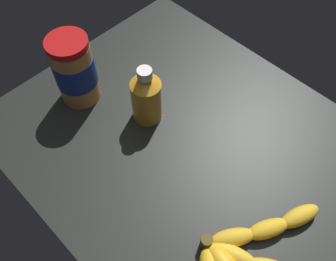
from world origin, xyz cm
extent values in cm
cube|color=black|center=(0.00, 0.00, -2.09)|extent=(79.58, 60.41, 4.18)
ellipsoid|color=gold|center=(-18.68, 11.45, 1.49)|extent=(8.82, 5.69, 2.97)
ellipsoid|color=gold|center=(-16.83, 9.31, 1.57)|extent=(7.13, 8.30, 3.15)
ellipsoid|color=gold|center=(-20.12, 3.90, 1.57)|extent=(6.47, 8.48, 3.15)
ellipsoid|color=gold|center=(-22.69, -1.88, 1.57)|extent=(5.70, 8.53, 3.15)
cylinder|color=brown|center=(-14.16, 13.13, 1.80)|extent=(2.00, 2.00, 3.00)
cylinder|color=#BF8442|center=(27.57, 7.48, 7.13)|extent=(8.43, 8.43, 14.25)
cylinder|color=navy|center=(27.57, 7.48, 7.84)|extent=(8.60, 8.60, 6.41)
cylinder|color=#B71414|center=(27.57, 7.48, 15.04)|extent=(8.35, 8.35, 1.57)
cylinder|color=gold|center=(13.09, 0.99, 4.93)|extent=(6.24, 6.24, 9.86)
cone|color=gold|center=(13.09, 0.99, 10.86)|extent=(6.24, 6.24, 2.01)
cylinder|color=white|center=(13.09, 0.99, 12.85)|extent=(2.92, 2.92, 1.96)
camera|label=1|loc=(-22.86, 30.94, 63.27)|focal=39.21mm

